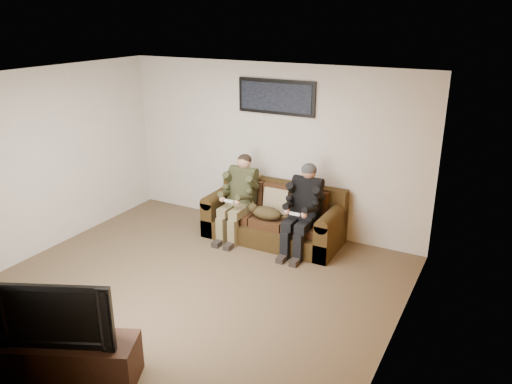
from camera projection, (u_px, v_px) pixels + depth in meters
The scene contains 16 objects.
floor at pixel (192, 287), 6.34m from camera, with size 5.00×5.00×0.00m, color brown.
ceiling at pixel (181, 79), 5.46m from camera, with size 5.00×5.00×0.00m, color silver.
wall_back at pixel (271, 148), 7.77m from camera, with size 5.00×5.00×0.00m, color beige.
wall_front at pixel (24, 274), 4.03m from camera, with size 5.00×5.00×0.00m, color beige.
wall_left at pixel (41, 163), 7.00m from camera, with size 4.50×4.50×0.00m, color beige.
wall_right at pixel (400, 232), 4.80m from camera, with size 4.50×4.50×0.00m, color beige.
accent_wall_right at pixel (399, 232), 4.80m from camera, with size 4.50×4.50×0.00m, color #AE6011.
sofa at pixel (275, 219), 7.62m from camera, with size 2.06×0.89×0.84m.
throw_pillow at pixel (276, 201), 7.56m from camera, with size 0.39×0.11×0.37m, color #9D8A67.
throw_blanket at pixel (247, 176), 7.93m from camera, with size 0.42×0.21×0.07m, color #BEB08C.
person_left at pixel (239, 193), 7.58m from camera, with size 0.51×0.87×1.27m.
person_right at pixel (304, 204), 7.11m from camera, with size 0.51×0.86×1.28m.
cat at pixel (266, 212), 7.34m from camera, with size 0.66×0.26×0.24m.
framed_poster at pixel (276, 97), 7.43m from camera, with size 1.25×0.05×0.52m.
tv_stand at pixel (64, 360), 4.68m from camera, with size 1.38×0.44×0.43m, color black.
television at pixel (56, 310), 4.50m from camera, with size 1.12×0.15×0.65m, color black.
Camera 1 is at (3.33, -4.52, 3.29)m, focal length 35.00 mm.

